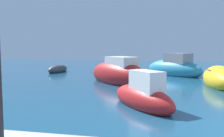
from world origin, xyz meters
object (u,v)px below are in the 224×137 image
at_px(moored_boat_2, 220,79).
at_px(moored_boat_5, 143,96).
at_px(moored_boat_7, 58,69).
at_px(moored_boat_3, 174,68).
at_px(moored_boat_0, 118,74).

distance_m(moored_boat_2, moored_boat_5, 7.34).
relative_size(moored_boat_2, moored_boat_7, 1.38).
bearing_deg(moored_boat_2, moored_boat_3, 23.52).
height_order(moored_boat_5, moored_boat_7, moored_boat_5).
height_order(moored_boat_0, moored_boat_3, moored_boat_3).
distance_m(moored_boat_0, moored_boat_3, 6.70).
xyz_separation_m(moored_boat_0, moored_boat_7, (-6.96, 5.77, -0.32)).
relative_size(moored_boat_5, moored_boat_7, 1.09).
bearing_deg(moored_boat_2, moored_boat_0, 89.00).
xyz_separation_m(moored_boat_0, moored_boat_2, (6.36, -0.18, -0.14)).
relative_size(moored_boat_0, moored_boat_2, 1.23).
bearing_deg(moored_boat_7, moored_boat_2, -109.54).
xyz_separation_m(moored_boat_3, moored_boat_7, (-10.98, 0.42, -0.33)).
distance_m(moored_boat_2, moored_boat_3, 6.01).
distance_m(moored_boat_3, moored_boat_7, 10.99).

